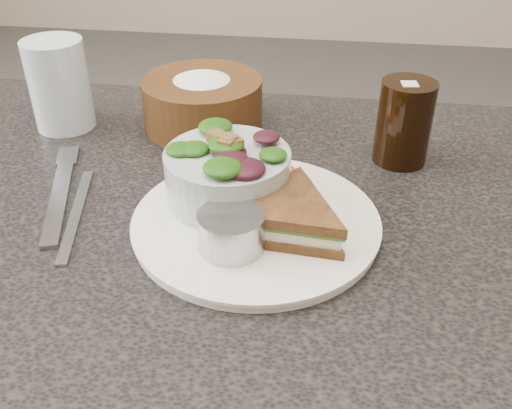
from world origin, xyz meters
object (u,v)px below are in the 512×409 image
object	(u,v)px
sandwich	(288,217)
bread_basket	(202,95)
salad_bowl	(228,167)
dressing_ramekin	(231,231)
water_glass	(59,85)
cola_glass	(405,118)
dinner_plate	(256,223)

from	to	relation	value
sandwich	bread_basket	distance (m)	0.30
salad_bowl	dressing_ramekin	xyz separation A→B (m)	(0.02, -0.09, -0.02)
bread_basket	water_glass	world-z (taller)	water_glass
dressing_ramekin	cola_glass	bearing A→B (deg)	51.56
dinner_plate	bread_basket	world-z (taller)	bread_basket
water_glass	dressing_ramekin	bearing A→B (deg)	-42.22
sandwich	water_glass	xyz separation A→B (m)	(-0.35, 0.23, 0.03)
dinner_plate	water_glass	distance (m)	0.38
bread_basket	cola_glass	bearing A→B (deg)	-13.06
sandwich	salad_bowl	bearing A→B (deg)	147.29
dinner_plate	cola_glass	distance (m)	0.25
salad_bowl	cola_glass	xyz separation A→B (m)	(0.20, 0.14, 0.01)
bread_basket	cola_glass	xyz separation A→B (m)	(0.28, -0.06, 0.01)
dressing_ramekin	bread_basket	bearing A→B (deg)	107.73
dressing_ramekin	bread_basket	distance (m)	0.31
dressing_ramekin	cola_glass	world-z (taller)	cola_glass
dinner_plate	sandwich	bearing A→B (deg)	-28.76
bread_basket	water_glass	bearing A→B (deg)	-172.07
bread_basket	dressing_ramekin	bearing A→B (deg)	-72.27
sandwich	bread_basket	bearing A→B (deg)	124.46
salad_bowl	bread_basket	size ratio (longest dim) A/B	0.83
dinner_plate	cola_glass	xyz separation A→B (m)	(0.17, 0.18, 0.05)
dressing_ramekin	cola_glass	distance (m)	0.29
salad_bowl	sandwich	bearing A→B (deg)	-37.60
dressing_ramekin	water_glass	size ratio (longest dim) A/B	0.54
cola_glass	dinner_plate	bearing A→B (deg)	-133.16
salad_bowl	cola_glass	bearing A→B (deg)	34.56
dinner_plate	sandwich	xyz separation A→B (m)	(0.04, -0.02, 0.03)
cola_glass	water_glass	distance (m)	0.48
salad_bowl	bread_basket	distance (m)	0.22
salad_bowl	cola_glass	size ratio (longest dim) A/B	1.17
dinner_plate	dressing_ramekin	distance (m)	0.06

